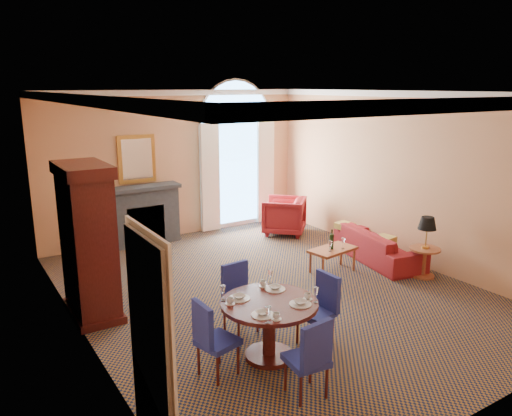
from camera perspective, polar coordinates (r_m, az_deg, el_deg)
ground at (r=8.35m, az=1.86°, el=-9.39°), size 7.50×7.50×0.00m
room_envelope at (r=8.26m, az=-0.78°, el=8.39°), size 6.04×7.52×3.45m
armoire at (r=7.55m, az=-18.63°, el=-3.94°), size 0.65×1.14×2.25m
dining_table at (r=6.22m, az=1.51°, el=-12.26°), size 1.19×1.19×0.95m
dining_chair_north at (r=6.94m, az=-2.08°, el=-9.63°), size 0.46×0.47×0.93m
dining_chair_south at (r=5.52m, az=6.32°, el=-16.28°), size 0.46×0.47×0.93m
dining_chair_east at (r=6.65m, az=7.48°, el=-10.82°), size 0.50×0.50×0.93m
dining_chair_west at (r=5.89m, az=-5.20°, el=-14.22°), size 0.51×0.51×0.93m
sofa at (r=9.90m, az=13.80°, el=-4.18°), size 1.17×2.15×0.59m
armchair at (r=11.32m, az=3.23°, el=-0.89°), size 1.28×1.28×0.83m
coffee_table at (r=9.11m, az=8.78°, el=-4.74°), size 0.93×0.61×0.80m
side_table at (r=9.17m, az=18.85°, el=-3.45°), size 0.53×0.53×1.07m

